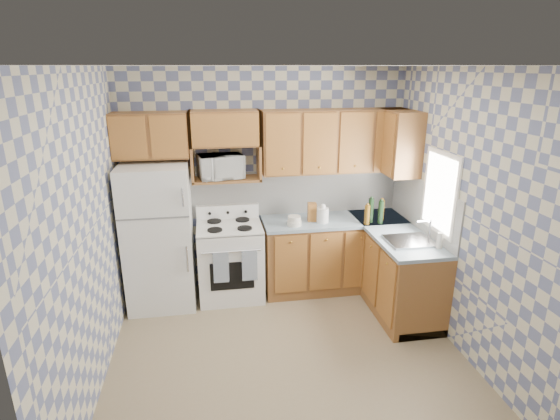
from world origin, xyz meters
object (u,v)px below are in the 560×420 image
Objects in this scene: stove_body at (231,262)px; microwave at (220,166)px; electric_kettle at (323,215)px; refrigerator at (159,236)px.

microwave is (-0.07, 0.17, 1.14)m from stove_body.
electric_kettle is (1.11, -0.09, 0.56)m from stove_body.
refrigerator is 1.07m from microwave.
refrigerator is 1.87× the size of stove_body.
electric_kettle reaches higher than stove_body.
microwave is at bearing 111.17° from stove_body.
microwave is at bearing 14.84° from refrigerator.
stove_body is 1.15m from microwave.
refrigerator is at bearing 178.20° from electric_kettle.
refrigerator is at bearing -178.22° from stove_body.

